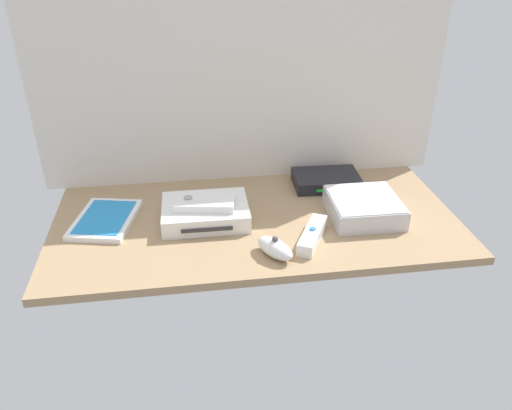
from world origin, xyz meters
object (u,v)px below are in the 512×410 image
Objects in this scene: mini_computer at (364,207)px; game_case at (105,219)px; game_console at (205,212)px; remote_classic_pad at (205,202)px; remote_wand at (312,235)px; remote_nunchuk at (275,248)px; network_router at (326,180)px.

game_case is (-63.81, 6.49, -1.88)cm from mini_computer.
remote_classic_pad is (-0.05, -0.70, 3.21)cm from game_console.
remote_classic_pad reaches higher than remote_wand.
remote_classic_pad reaches higher than game_console.
game_console is at bearing 6.82° from game_case.
mini_computer is 39.57cm from remote_classic_pad.
remote_wand is 10.79cm from remote_nunchuk.
remote_wand is at bearing -4.96° from game_case.
remote_nunchuk reaches higher than remote_wand.
mini_computer reaches higher than game_console.
remote_classic_pad is at bearing -178.91° from remote_wand.
network_router is 1.72× the size of remote_nunchuk.
network_router is at bearing 32.65° from remote_classic_pad.
remote_wand reaches higher than game_case.
game_case is 43.77cm from remote_nunchuk.
game_console is 0.98× the size of game_case.
game_console is at bearing 95.75° from remote_classic_pad.
remote_wand is (48.46, -15.42, 0.75)cm from game_case.
game_console is 1.43× the size of remote_wand.
network_router is at bearing 22.92° from remote_nunchuk.
mini_computer is 1.61× the size of remote_nunchuk.
remote_nunchuk reaches higher than network_router.
mini_computer reaches higher than game_case.
game_case is 1.38× the size of remote_classic_pad.
network_router is (-4.78, 17.89, -0.94)cm from mini_computer.
mini_computer is at bearing 4.97° from remote_classic_pad.
remote_classic_pad is (-39.33, 3.27, 2.77)cm from mini_computer.
remote_classic_pad reaches higher than remote_nunchuk.
remote_wand is 0.95× the size of remote_classic_pad.
remote_nunchuk is 0.69× the size of remote_classic_pad.
remote_nunchuk is at bearing -120.24° from network_router.
game_console is at bearing 179.72° from remote_wand.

